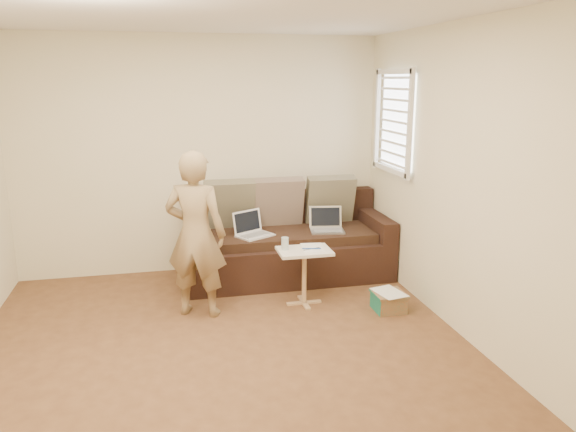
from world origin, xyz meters
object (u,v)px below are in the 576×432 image
object	(u,v)px
laptop_white	(255,236)
sofa	(288,239)
person	(196,234)
drinking_glass	(285,244)
striped_box	(389,301)
side_table	(304,277)
laptop_silver	(327,232)

from	to	relation	value
laptop_white	sofa	bearing A→B (deg)	-9.73
person	drinking_glass	world-z (taller)	person
striped_box	drinking_glass	bearing A→B (deg)	157.97
striped_box	sofa	bearing A→B (deg)	122.28
side_table	drinking_glass	size ratio (longest dim) A/B	4.60
sofa	drinking_glass	distance (m)	0.81
sofa	person	world-z (taller)	person
person	striped_box	distance (m)	1.91
side_table	drinking_glass	bearing A→B (deg)	167.39
laptop_silver	sofa	bearing A→B (deg)	171.03
sofa	drinking_glass	bearing A→B (deg)	-104.72
laptop_white	person	world-z (taller)	person
laptop_white	drinking_glass	world-z (taller)	drinking_glass
drinking_glass	striped_box	world-z (taller)	drinking_glass
laptop_silver	side_table	distance (m)	0.83
laptop_silver	laptop_white	size ratio (longest dim) A/B	0.99
person	striped_box	bearing A→B (deg)	-169.11
sofa	person	xyz separation A→B (m)	(-1.03, -0.81, 0.34)
sofa	striped_box	distance (m)	1.39
laptop_silver	person	bearing A→B (deg)	-145.72
person	laptop_silver	bearing A→B (deg)	-133.50
laptop_silver	striped_box	bearing A→B (deg)	-63.53
sofa	striped_box	xyz separation A→B (m)	(0.72, -1.14, -0.33)
person	striped_box	world-z (taller)	person
person	laptop_white	bearing A→B (deg)	-112.76
drinking_glass	person	bearing A→B (deg)	-177.18
side_table	striped_box	size ratio (longest dim) A/B	1.89
sofa	side_table	size ratio (longest dim) A/B	3.98
drinking_glass	side_table	bearing A→B (deg)	-12.61
sofa	drinking_glass	size ratio (longest dim) A/B	18.33
laptop_silver	drinking_glass	world-z (taller)	drinking_glass
sofa	laptop_white	bearing A→B (deg)	-159.83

